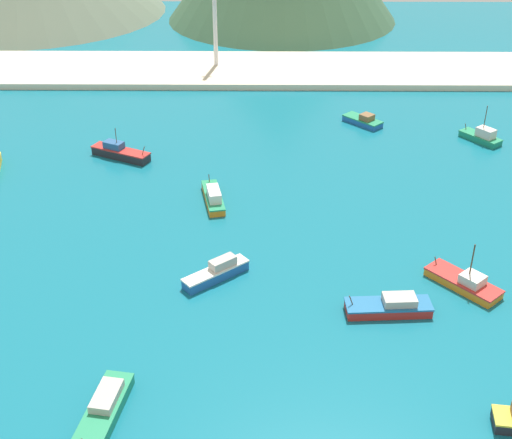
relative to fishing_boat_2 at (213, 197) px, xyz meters
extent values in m
cube|color=#146B7F|center=(3.90, -19.64, -1.17)|extent=(260.00, 280.00, 0.50)
cube|color=orange|center=(-0.06, 0.31, -0.46)|extent=(3.91, 9.21, 0.93)
cube|color=#238C5B|center=(-0.06, 0.31, 0.11)|extent=(3.99, 9.40, 0.20)
cube|color=silver|center=(0.16, -0.79, 0.90)|extent=(2.38, 4.14, 1.38)
cylinder|color=#4C3823|center=(-0.86, 4.26, 0.66)|extent=(0.23, 0.57, 1.26)
cube|color=#198466|center=(43.38, 21.58, -0.50)|extent=(6.28, 7.05, 0.85)
cube|color=#238C5B|center=(43.38, 21.58, 0.03)|extent=(6.40, 7.19, 0.20)
cube|color=beige|center=(43.92, 20.89, 0.87)|extent=(3.30, 3.48, 1.48)
cylinder|color=#4C3823|center=(41.45, 24.05, 0.52)|extent=(0.41, 0.48, 1.16)
cylinder|color=#4C3823|center=(43.55, 21.35, 3.50)|extent=(0.13, 0.13, 3.79)
cube|color=red|center=(20.72, -24.56, -0.42)|extent=(9.40, 3.35, 1.01)
cube|color=#1E669E|center=(20.72, -24.56, 0.19)|extent=(9.58, 3.42, 0.20)
cube|color=#B2ADA3|center=(21.87, -24.50, 0.73)|extent=(3.69, 2.32, 0.89)
cylinder|color=#4C3823|center=(16.56, -24.80, 0.79)|extent=(0.60, 0.15, 1.37)
cube|color=orange|center=(30.14, -19.72, -0.48)|extent=(8.10, 8.58, 0.88)
cube|color=red|center=(30.14, -19.72, 0.06)|extent=(8.27, 8.75, 0.20)
cube|color=beige|center=(30.87, -20.55, 0.70)|extent=(3.32, 3.34, 1.09)
cylinder|color=#4C3823|center=(27.51, -16.77, 0.57)|extent=(0.44, 0.48, 1.20)
cylinder|color=#4C3823|center=(30.54, -20.18, 3.20)|extent=(0.16, 0.16, 3.91)
cube|color=#1E5BA8|center=(1.42, -18.44, -0.35)|extent=(7.72, 6.79, 1.14)
cube|color=white|center=(1.42, -18.44, 0.31)|extent=(7.87, 6.92, 0.20)
cube|color=#B2ADA3|center=(2.24, -17.77, 0.95)|extent=(3.42, 3.15, 1.07)
cube|color=#1E5BA8|center=(24.56, 28.65, -0.47)|extent=(6.86, 6.92, 0.90)
cube|color=#238C5B|center=(24.56, 28.65, 0.08)|extent=(6.99, 7.06, 0.20)
cube|color=brown|center=(25.18, 28.02, 0.67)|extent=(2.87, 2.87, 0.99)
cube|color=#232328|center=(-15.63, 14.54, -0.30)|extent=(9.85, 6.42, 1.25)
cube|color=red|center=(-15.63, 14.54, 0.42)|extent=(10.05, 6.55, 0.20)
cube|color=#28568C|center=(-16.73, 15.08, 1.07)|extent=(3.55, 2.94, 1.09)
cylinder|color=#4C3823|center=(-11.66, 12.60, 1.20)|extent=(0.69, 0.42, 1.68)
cylinder|color=#4C3823|center=(-16.18, 14.81, 2.84)|extent=(0.11, 0.11, 2.45)
cube|color=#198466|center=(-7.53, -40.16, -0.45)|extent=(4.22, 9.83, 0.94)
cube|color=#238C5B|center=(-7.53, -40.16, 0.12)|extent=(4.31, 10.02, 0.20)
cube|color=#B2ADA3|center=(-7.34, -38.99, 0.62)|extent=(2.66, 4.28, 0.80)
cube|color=beige|center=(3.90, 56.55, -0.32)|extent=(247.00, 22.04, 1.20)
cylinder|color=silver|center=(-2.96, 58.09, 10.11)|extent=(0.89, 0.89, 22.06)
cylinder|color=silver|center=(-2.96, 58.09, 12.75)|extent=(0.44, 1.76, 0.44)
camera|label=1|loc=(6.70, -84.61, 46.46)|focal=48.25mm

